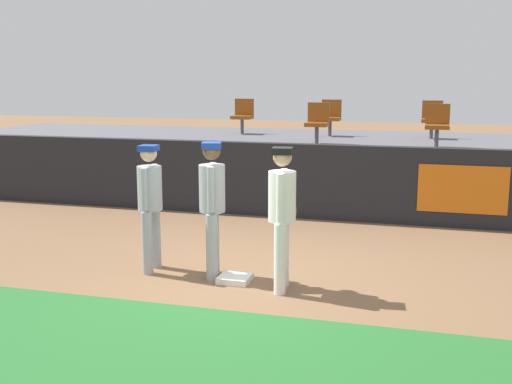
# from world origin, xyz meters

# --- Properties ---
(ground_plane) EXTENTS (60.00, 60.00, 0.00)m
(ground_plane) POSITION_xyz_m (0.00, 0.00, 0.00)
(ground_plane) COLOR brown
(grass_foreground_strip) EXTENTS (18.00, 2.80, 0.01)m
(grass_foreground_strip) POSITION_xyz_m (0.00, -2.30, 0.00)
(grass_foreground_strip) COLOR #26662B
(grass_foreground_strip) RESTS_ON ground_plane
(first_base) EXTENTS (0.40, 0.40, 0.08)m
(first_base) POSITION_xyz_m (-0.14, 0.09, 0.04)
(first_base) COLOR white
(first_base) RESTS_ON ground_plane
(player_fielder_home) EXTENTS (0.37, 0.57, 1.78)m
(player_fielder_home) POSITION_xyz_m (0.51, -0.03, 1.03)
(player_fielder_home) COLOR white
(player_fielder_home) RESTS_ON ground_plane
(player_runner_visitor) EXTENTS (0.35, 0.48, 1.72)m
(player_runner_visitor) POSITION_xyz_m (-1.38, 0.24, 1.00)
(player_runner_visitor) COLOR #9EA3AD
(player_runner_visitor) RESTS_ON ground_plane
(player_coach_visitor) EXTENTS (0.42, 0.49, 1.78)m
(player_coach_visitor) POSITION_xyz_m (-0.49, 0.22, 1.03)
(player_coach_visitor) COLOR #9EA3AD
(player_coach_visitor) RESTS_ON ground_plane
(field_wall) EXTENTS (18.00, 0.26, 1.39)m
(field_wall) POSITION_xyz_m (0.01, 4.01, 0.70)
(field_wall) COLOR black
(field_wall) RESTS_ON ground_plane
(bleacher_platform) EXTENTS (18.00, 4.80, 1.25)m
(bleacher_platform) POSITION_xyz_m (0.00, 6.58, 0.63)
(bleacher_platform) COLOR #59595E
(bleacher_platform) RESTS_ON ground_plane
(seat_back_center) EXTENTS (0.46, 0.44, 0.84)m
(seat_back_center) POSITION_xyz_m (-0.07, 7.25, 1.72)
(seat_back_center) COLOR #4C4C51
(seat_back_center) RESTS_ON bleacher_platform
(seat_back_left) EXTENTS (0.47, 0.44, 0.84)m
(seat_back_left) POSITION_xyz_m (-2.21, 7.25, 1.72)
(seat_back_left) COLOR #4C4C51
(seat_back_left) RESTS_ON bleacher_platform
(seat_front_right) EXTENTS (0.46, 0.44, 0.84)m
(seat_front_right) POSITION_xyz_m (2.32, 5.45, 1.72)
(seat_front_right) COLOR #4C4C51
(seat_front_right) RESTS_ON bleacher_platform
(seat_front_center) EXTENTS (0.45, 0.44, 0.84)m
(seat_front_center) POSITION_xyz_m (-0.05, 5.45, 1.72)
(seat_front_center) COLOR #4C4C51
(seat_front_center) RESTS_ON bleacher_platform
(seat_back_right) EXTENTS (0.45, 0.44, 0.84)m
(seat_back_right) POSITION_xyz_m (2.21, 7.25, 1.72)
(seat_back_right) COLOR #4C4C51
(seat_back_right) RESTS_ON bleacher_platform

